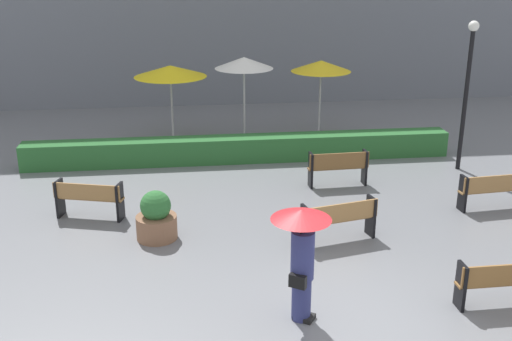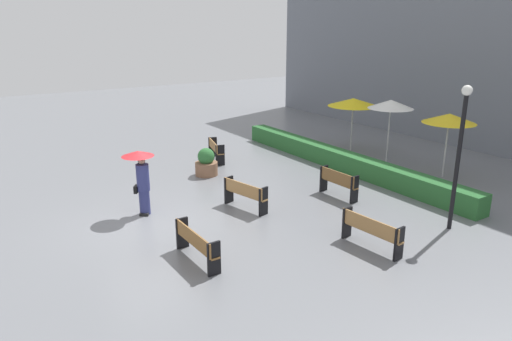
{
  "view_description": "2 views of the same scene",
  "coord_description": "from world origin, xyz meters",
  "px_view_note": "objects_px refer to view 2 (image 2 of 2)",
  "views": [
    {
      "loc": [
        -2.39,
        -8.63,
        5.77
      ],
      "look_at": [
        -0.89,
        3.67,
        1.37
      ],
      "focal_mm": 43.78,
      "sensor_mm": 36.0,
      "label": 1
    },
    {
      "loc": [
        12.52,
        -4.36,
        5.56
      ],
      "look_at": [
        -0.25,
        3.97,
        0.82
      ],
      "focal_mm": 33.2,
      "sensor_mm": 36.0,
      "label": 2
    }
  ],
  "objects_px": {
    "pedestrian_with_umbrella": "(141,174)",
    "planter_pot": "(206,164)",
    "lamp_post": "(460,144)",
    "bench_back_row": "(338,181)",
    "bench_far_right": "(371,230)",
    "patio_umbrella_yellow": "(353,102)",
    "patio_umbrella_white": "(391,104)",
    "patio_umbrella_yellow_far": "(449,118)",
    "bench_near_right": "(196,242)",
    "bench_mid_center": "(245,193)",
    "bench_far_left": "(215,149)"
  },
  "relations": [
    {
      "from": "bench_far_left",
      "to": "bench_mid_center",
      "type": "relative_size",
      "value": 0.94
    },
    {
      "from": "pedestrian_with_umbrella",
      "to": "planter_pot",
      "type": "height_order",
      "value": "pedestrian_with_umbrella"
    },
    {
      "from": "bench_back_row",
      "to": "patio_umbrella_white",
      "type": "relative_size",
      "value": 0.59
    },
    {
      "from": "bench_mid_center",
      "to": "bench_far_left",
      "type": "bearing_deg",
      "value": 160.83
    },
    {
      "from": "pedestrian_with_umbrella",
      "to": "patio_umbrella_yellow_far",
      "type": "distance_m",
      "value": 11.16
    },
    {
      "from": "pedestrian_with_umbrella",
      "to": "patio_umbrella_yellow",
      "type": "distance_m",
      "value": 10.9
    },
    {
      "from": "bench_far_right",
      "to": "bench_near_right",
      "type": "relative_size",
      "value": 1.0
    },
    {
      "from": "bench_far_right",
      "to": "bench_back_row",
      "type": "xyz_separation_m",
      "value": [
        -3.31,
        1.9,
        0.03
      ]
    },
    {
      "from": "lamp_post",
      "to": "patio_umbrella_yellow_far",
      "type": "xyz_separation_m",
      "value": [
        -3.1,
        3.91,
        -0.22
      ]
    },
    {
      "from": "planter_pot",
      "to": "patio_umbrella_yellow",
      "type": "distance_m",
      "value": 7.46
    },
    {
      "from": "planter_pot",
      "to": "patio_umbrella_white",
      "type": "relative_size",
      "value": 0.4
    },
    {
      "from": "pedestrian_with_umbrella",
      "to": "patio_umbrella_yellow",
      "type": "height_order",
      "value": "patio_umbrella_yellow"
    },
    {
      "from": "planter_pot",
      "to": "patio_umbrella_yellow",
      "type": "height_order",
      "value": "patio_umbrella_yellow"
    },
    {
      "from": "bench_mid_center",
      "to": "bench_near_right",
      "type": "relative_size",
      "value": 0.93
    },
    {
      "from": "patio_umbrella_white",
      "to": "bench_back_row",
      "type": "bearing_deg",
      "value": -66.66
    },
    {
      "from": "bench_far_left",
      "to": "bench_near_right",
      "type": "xyz_separation_m",
      "value": [
        7.55,
        -4.63,
        -0.02
      ]
    },
    {
      "from": "lamp_post",
      "to": "bench_back_row",
      "type": "bearing_deg",
      "value": -166.02
    },
    {
      "from": "planter_pot",
      "to": "patio_umbrella_yellow_far",
      "type": "xyz_separation_m",
      "value": [
        5.1,
        7.39,
        1.79
      ]
    },
    {
      "from": "bench_near_right",
      "to": "patio_umbrella_yellow_far",
      "type": "relative_size",
      "value": 0.74
    },
    {
      "from": "patio_umbrella_yellow_far",
      "to": "lamp_post",
      "type": "bearing_deg",
      "value": -51.65
    },
    {
      "from": "bench_near_right",
      "to": "patio_umbrella_yellow",
      "type": "bearing_deg",
      "value": 118.19
    },
    {
      "from": "planter_pot",
      "to": "bench_far_right",
      "type": "bearing_deg",
      "value": 4.85
    },
    {
      "from": "bench_far_right",
      "to": "planter_pot",
      "type": "height_order",
      "value": "planter_pot"
    },
    {
      "from": "bench_near_right",
      "to": "pedestrian_with_umbrella",
      "type": "xyz_separation_m",
      "value": [
        -3.59,
        -0.0,
        0.79
      ]
    },
    {
      "from": "bench_far_left",
      "to": "patio_umbrella_yellow",
      "type": "relative_size",
      "value": 0.66
    },
    {
      "from": "bench_mid_center",
      "to": "bench_near_right",
      "type": "bearing_deg",
      "value": -51.11
    },
    {
      "from": "bench_near_right",
      "to": "bench_far_right",
      "type": "bearing_deg",
      "value": 65.76
    },
    {
      "from": "pedestrian_with_umbrella",
      "to": "lamp_post",
      "type": "xyz_separation_m",
      "value": [
        5.78,
        6.88,
        1.18
      ]
    },
    {
      "from": "bench_far_left",
      "to": "planter_pot",
      "type": "bearing_deg",
      "value": -38.7
    },
    {
      "from": "bench_back_row",
      "to": "lamp_post",
      "type": "xyz_separation_m",
      "value": [
        3.66,
        0.91,
        1.92
      ]
    },
    {
      "from": "bench_back_row",
      "to": "planter_pot",
      "type": "height_order",
      "value": "planter_pot"
    },
    {
      "from": "bench_far_left",
      "to": "pedestrian_with_umbrella",
      "type": "relative_size",
      "value": 0.8
    },
    {
      "from": "lamp_post",
      "to": "patio_umbrella_yellow",
      "type": "bearing_deg",
      "value": 154.47
    },
    {
      "from": "bench_far_right",
      "to": "patio_umbrella_yellow",
      "type": "distance_m",
      "value": 10.15
    },
    {
      "from": "bench_far_left",
      "to": "bench_back_row",
      "type": "distance_m",
      "value": 6.22
    },
    {
      "from": "planter_pot",
      "to": "patio_umbrella_white",
      "type": "xyz_separation_m",
      "value": [
        2.59,
        7.08,
        1.99
      ]
    },
    {
      "from": "bench_back_row",
      "to": "patio_umbrella_white",
      "type": "xyz_separation_m",
      "value": [
        -1.95,
        4.52,
        1.91
      ]
    },
    {
      "from": "planter_pot",
      "to": "bench_mid_center",
      "type": "bearing_deg",
      "value": -9.25
    },
    {
      "from": "patio_umbrella_yellow_far",
      "to": "planter_pot",
      "type": "bearing_deg",
      "value": -124.64
    },
    {
      "from": "bench_near_right",
      "to": "pedestrian_with_umbrella",
      "type": "relative_size",
      "value": 0.91
    },
    {
      "from": "bench_near_right",
      "to": "patio_umbrella_white",
      "type": "xyz_separation_m",
      "value": [
        -3.42,
        10.48,
        1.95
      ]
    },
    {
      "from": "patio_umbrella_yellow",
      "to": "bench_mid_center",
      "type": "bearing_deg",
      "value": -66.26
    },
    {
      "from": "bench_mid_center",
      "to": "patio_umbrella_yellow",
      "type": "relative_size",
      "value": 0.7
    },
    {
      "from": "planter_pot",
      "to": "patio_umbrella_yellow_far",
      "type": "relative_size",
      "value": 0.44
    },
    {
      "from": "bench_far_right",
      "to": "patio_umbrella_white",
      "type": "height_order",
      "value": "patio_umbrella_white"
    },
    {
      "from": "bench_far_left",
      "to": "patio_umbrella_yellow",
      "type": "xyz_separation_m",
      "value": [
        1.85,
        6.01,
        1.7
      ]
    },
    {
      "from": "bench_near_right",
      "to": "patio_umbrella_white",
      "type": "bearing_deg",
      "value": 108.09
    },
    {
      "from": "patio_umbrella_yellow_far",
      "to": "pedestrian_with_umbrella",
      "type": "bearing_deg",
      "value": -103.94
    },
    {
      "from": "bench_far_right",
      "to": "bench_mid_center",
      "type": "xyz_separation_m",
      "value": [
        -4.08,
        -1.28,
        0.01
      ]
    },
    {
      "from": "patio_umbrella_yellow",
      "to": "patio_umbrella_white",
      "type": "relative_size",
      "value": 0.91
    }
  ]
}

